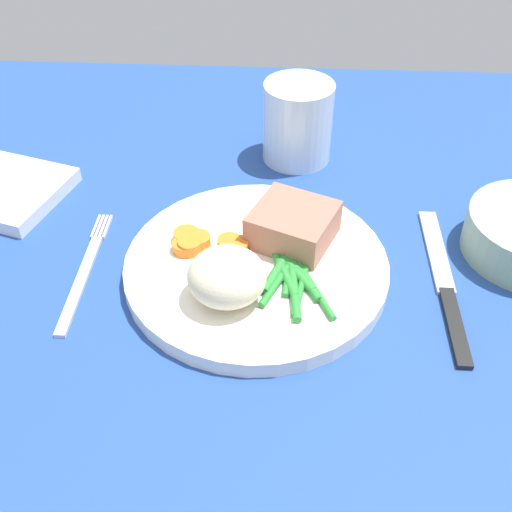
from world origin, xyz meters
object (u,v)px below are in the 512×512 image
Objects in this scene: fork at (85,270)px; water_glass at (297,128)px; napkin at (3,190)px; dinner_plate at (256,270)px; knife at (444,285)px; meat_portion at (293,225)px.

fork is 29.29cm from water_glass.
napkin is (-12.01, 11.57, 0.58)cm from fork.
dinner_plate is 17.44cm from knife.
water_glass is (19.77, 21.29, 3.72)cm from fork.
dinner_plate reaches higher than fork.
dinner_plate is 3.38× the size of meat_portion.
fork is (-19.50, -4.12, -3.10)cm from meat_portion.
meat_portion reaches higher than napkin.
napkin is (-31.78, -9.72, -3.14)cm from water_glass.
fork is at bearing -176.40° from knife.
meat_portion is (3.31, 3.87, 2.50)cm from dinner_plate.
water_glass is at bearing 17.01° from napkin.
meat_portion is at bearing 167.25° from knife.
dinner_plate is 5.67cm from meat_portion.
meat_portion reaches higher than dinner_plate.
water_glass reaches higher than napkin.
fork is at bearing -132.88° from water_glass.
water_glass is 0.74× the size of napkin.
dinner_plate is 1.96× the size of napkin.
fork is at bearing -43.92° from napkin.
dinner_plate is at bearing -21.86° from napkin.
fork is 33.62cm from knife.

